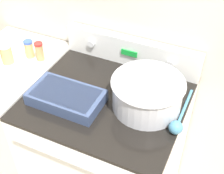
# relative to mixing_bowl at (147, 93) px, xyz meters

# --- Properties ---
(kitchen_wall) EXTENTS (8.00, 0.05, 2.50)m
(kitchen_wall) POSITION_rel_mixing_bowl_xyz_m (-0.19, 0.35, 0.25)
(kitchen_wall) COLOR beige
(kitchen_wall) RESTS_ON ground_plane
(stove_range) EXTENTS (0.76, 0.70, 0.92)m
(stove_range) POSITION_rel_mixing_bowl_xyz_m (-0.19, -0.02, -0.54)
(stove_range) COLOR white
(stove_range) RESTS_ON ground_plane
(control_panel) EXTENTS (0.76, 0.07, 0.16)m
(control_panel) POSITION_rel_mixing_bowl_xyz_m (-0.19, 0.29, -0.01)
(control_panel) COLOR white
(control_panel) RESTS_ON stove_range
(side_counter) EXTENTS (0.49, 0.67, 0.93)m
(side_counter) POSITION_rel_mixing_bowl_xyz_m (-0.82, -0.02, -0.54)
(side_counter) COLOR silver
(side_counter) RESTS_ON ground_plane
(mixing_bowl) EXTENTS (0.34, 0.34, 0.15)m
(mixing_bowl) POSITION_rel_mixing_bowl_xyz_m (0.00, 0.00, 0.00)
(mixing_bowl) COLOR silver
(mixing_bowl) RESTS_ON stove_range
(casserole_dish) EXTENTS (0.34, 0.20, 0.06)m
(casserole_dish) POSITION_rel_mixing_bowl_xyz_m (-0.35, -0.13, -0.05)
(casserole_dish) COLOR #38476B
(casserole_dish) RESTS_ON stove_range
(ladle) EXTENTS (0.06, 0.32, 0.06)m
(ladle) POSITION_rel_mixing_bowl_xyz_m (0.17, -0.07, -0.06)
(ladle) COLOR teal
(ladle) RESTS_ON stove_range
(spice_jar_red_cap) EXTENTS (0.05, 0.05, 0.11)m
(spice_jar_red_cap) POSITION_rel_mixing_bowl_xyz_m (-0.66, 0.09, -0.02)
(spice_jar_red_cap) COLOR tan
(spice_jar_red_cap) RESTS_ON side_counter
(spice_jar_blue_cap) EXTENTS (0.05, 0.05, 0.10)m
(spice_jar_blue_cap) POSITION_rel_mixing_bowl_xyz_m (-0.73, 0.09, -0.02)
(spice_jar_blue_cap) COLOR tan
(spice_jar_blue_cap) RESTS_ON side_counter
(spice_jar_white_cap) EXTENTS (0.07, 0.07, 0.11)m
(spice_jar_white_cap) POSITION_rel_mixing_bowl_xyz_m (-0.80, -0.00, -0.02)
(spice_jar_white_cap) COLOR tan
(spice_jar_white_cap) RESTS_ON side_counter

